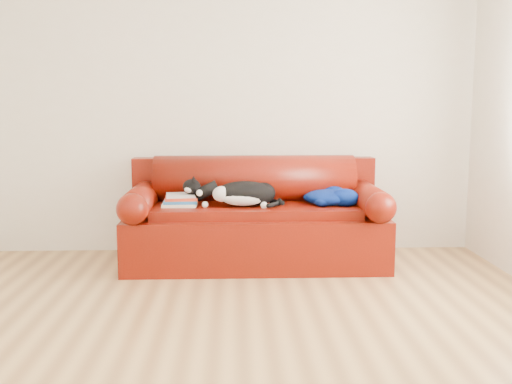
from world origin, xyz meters
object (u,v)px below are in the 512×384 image
at_px(sofa_base, 255,235).
at_px(book_stack, 181,200).
at_px(blanket, 330,197).
at_px(cat, 244,194).

bearing_deg(sofa_base, book_stack, -173.76).
xyz_separation_m(book_stack, blanket, (1.21, 0.04, 0.01)).
bearing_deg(sofa_base, cat, -131.91).
distance_m(book_stack, cat, 0.51).
height_order(book_stack, blanket, blanket).
xyz_separation_m(book_stack, cat, (0.51, -0.04, 0.05)).
height_order(sofa_base, cat, cat).
bearing_deg(sofa_base, blanket, -2.01).
bearing_deg(blanket, book_stack, -177.90).
bearing_deg(blanket, sofa_base, 177.99).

